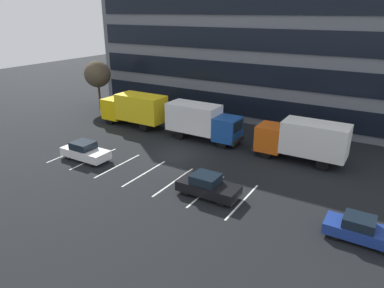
# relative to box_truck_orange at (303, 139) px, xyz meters

# --- Properties ---
(ground_plane) EXTENTS (120.00, 120.00, 0.00)m
(ground_plane) POSITION_rel_box_truck_orange_xyz_m (-9.85, -4.77, -1.98)
(ground_plane) COLOR black
(office_building) EXTENTS (38.73, 11.70, 18.00)m
(office_building) POSITION_rel_box_truck_orange_xyz_m (-9.85, 13.18, 7.02)
(office_building) COLOR slate
(office_building) RESTS_ON ground_plane
(lot_markings) EXTENTS (16.94, 5.40, 0.01)m
(lot_markings) POSITION_rel_box_truck_orange_xyz_m (-9.85, -8.92, -1.98)
(lot_markings) COLOR silver
(lot_markings) RESTS_ON ground_plane
(box_truck_orange) EXTENTS (7.61, 2.52, 3.53)m
(box_truck_orange) POSITION_rel_box_truck_orange_xyz_m (0.00, 0.00, 0.00)
(box_truck_orange) COLOR #D85914
(box_truck_orange) RESTS_ON ground_plane
(box_truck_yellow_all) EXTENTS (7.75, 2.56, 3.59)m
(box_truck_yellow_all) POSITION_rel_box_truck_orange_xyz_m (-18.41, 0.20, 0.04)
(box_truck_yellow_all) COLOR yellow
(box_truck_yellow_all) RESTS_ON ground_plane
(box_truck_blue) EXTENTS (7.57, 2.51, 3.51)m
(box_truck_blue) POSITION_rel_box_truck_orange_xyz_m (-9.83, 0.15, -0.01)
(box_truck_blue) COLOR #194799
(box_truck_blue) RESTS_ON ground_plane
(sedan_white) EXTENTS (4.36, 1.83, 1.56)m
(sedan_white) POSITION_rel_box_truck_orange_xyz_m (-15.95, -9.36, -1.25)
(sedan_white) COLOR white
(sedan_white) RESTS_ON ground_plane
(sedan_black) EXTENTS (4.35, 1.82, 1.56)m
(sedan_black) POSITION_rel_box_truck_orange_xyz_m (-3.86, -9.45, -1.25)
(sedan_black) COLOR black
(sedan_black) RESTS_ON ground_plane
(sedan_navy) EXTENTS (3.95, 1.65, 1.42)m
(sedan_navy) POSITION_rel_box_truck_orange_xyz_m (5.88, -9.44, -1.32)
(sedan_navy) COLOR navy
(sedan_navy) RESTS_ON ground_plane
(bare_tree) EXTENTS (3.30, 3.30, 6.19)m
(bare_tree) POSITION_rel_box_truck_orange_xyz_m (-26.85, 3.32, 2.54)
(bare_tree) COLOR #473323
(bare_tree) RESTS_ON ground_plane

